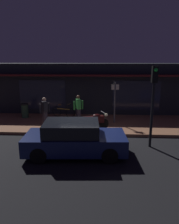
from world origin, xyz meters
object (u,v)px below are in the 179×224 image
at_px(motorcycle, 94,121).
at_px(person_bystander, 78,108).
at_px(person_photographer, 45,111).
at_px(trash_bin, 25,110).
at_px(sign_post, 115,100).
at_px(traffic_light_pole, 153,93).
at_px(bicycle_parked, 63,112).
at_px(parked_car_near, 74,139).

relative_size(motorcycle, person_bystander, 0.98).
relative_size(person_photographer, trash_bin, 1.80).
distance_m(sign_post, traffic_light_pole, 3.70).
bearing_deg(motorcycle, sign_post, 51.33).
distance_m(motorcycle, sign_post, 2.05).
distance_m(bicycle_parked, sign_post, 3.62).
xyz_separation_m(bicycle_parked, trash_bin, (-2.49, -0.25, 0.11)).
height_order(bicycle_parked, traffic_light_pole, traffic_light_pole).
xyz_separation_m(motorcycle, parked_car_near, (-0.74, -2.83, 0.06)).
bearing_deg(bicycle_parked, traffic_light_pole, -42.90).
bearing_deg(person_bystander, motorcycle, -53.40).
bearing_deg(traffic_light_pole, person_bystander, 138.53).
relative_size(bicycle_parked, person_bystander, 0.95).
height_order(motorcycle, bicycle_parked, motorcycle).
bearing_deg(person_photographer, person_bystander, 25.53).
bearing_deg(traffic_light_pole, parked_car_near, -163.15).
xyz_separation_m(bicycle_parked, person_bystander, (1.13, -1.22, 0.52)).
relative_size(person_photographer, sign_post, 0.70).
bearing_deg(traffic_light_pole, bicycle_parked, 137.10).
distance_m(motorcycle, traffic_light_pole, 3.66).
height_order(person_bystander, parked_car_near, person_bystander).
bearing_deg(trash_bin, bicycle_parked, 5.67).
height_order(person_photographer, traffic_light_pole, traffic_light_pole).
height_order(bicycle_parked, trash_bin, trash_bin).
relative_size(bicycle_parked, trash_bin, 1.71).
height_order(sign_post, parked_car_near, sign_post).
relative_size(bicycle_parked, parked_car_near, 0.38).
relative_size(motorcycle, person_photographer, 0.98).
relative_size(motorcycle, parked_car_near, 0.39).
height_order(sign_post, trash_bin, sign_post).
bearing_deg(traffic_light_pole, motorcycle, 144.84).
bearing_deg(motorcycle, person_photographer, 170.17).
xyz_separation_m(person_photographer, person_bystander, (1.81, 0.86, 0.00)).
distance_m(motorcycle, person_bystander, 1.72).
xyz_separation_m(person_bystander, sign_post, (2.16, 0.10, 0.48)).
bearing_deg(traffic_light_pole, trash_bin, 150.15).
bearing_deg(bicycle_parked, parked_car_near, -75.52).
distance_m(sign_post, trash_bin, 5.92).
distance_m(person_photographer, person_bystander, 2.00).
distance_m(bicycle_parked, person_photographer, 2.25).
height_order(motorcycle, person_bystander, person_bystander).
bearing_deg(sign_post, motorcycle, -128.67).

